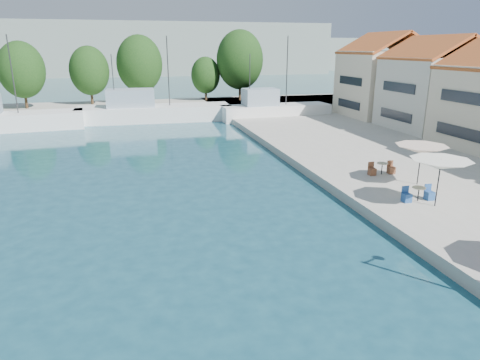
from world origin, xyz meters
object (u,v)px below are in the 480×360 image
object	(u,v)px
umbrella_white	(441,164)
trawler_04	(273,111)
trawler_03	(151,112)
umbrella_cream	(421,149)

from	to	relation	value
umbrella_white	trawler_04	bearing A→B (deg)	86.46
trawler_03	trawler_04	world-z (taller)	same
umbrella_cream	umbrella_white	bearing A→B (deg)	-112.95
trawler_04	umbrella_white	world-z (taller)	trawler_04
trawler_03	trawler_04	distance (m)	14.80
trawler_04	umbrella_cream	size ratio (longest dim) A/B	4.43
trawler_03	umbrella_cream	bearing A→B (deg)	-64.46
umbrella_white	umbrella_cream	world-z (taller)	umbrella_white
trawler_03	trawler_04	size ratio (longest dim) A/B	1.35
umbrella_white	umbrella_cream	distance (m)	3.78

